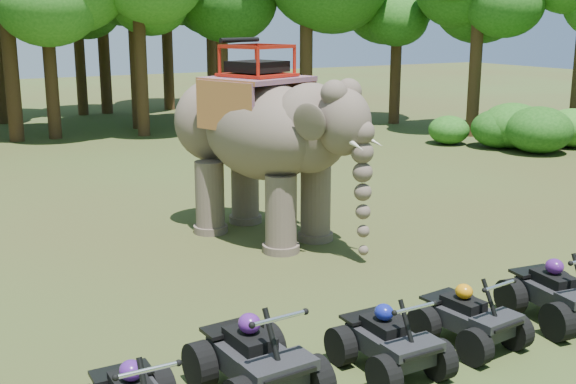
% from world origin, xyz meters
% --- Properties ---
extents(ground, '(110.00, 110.00, 0.00)m').
position_xyz_m(ground, '(0.00, 0.00, 0.00)').
color(ground, '#47381E').
rests_on(ground, ground).
extents(elephant, '(4.01, 5.85, 4.51)m').
position_xyz_m(elephant, '(1.19, 4.57, 2.25)').
color(elephant, brown).
rests_on(elephant, ground).
extents(atv_1, '(1.46, 1.93, 1.37)m').
position_xyz_m(atv_1, '(-2.24, -1.93, 0.69)').
color(atv_1, black).
rests_on(atv_1, ground).
extents(atv_2, '(1.19, 1.63, 1.20)m').
position_xyz_m(atv_2, '(-0.28, -2.26, 0.60)').
color(atv_2, black).
rests_on(atv_2, ground).
extents(atv_3, '(1.32, 1.70, 1.17)m').
position_xyz_m(atv_3, '(1.34, -2.16, 0.59)').
color(atv_3, black).
rests_on(atv_3, ground).
extents(atv_4, '(1.49, 1.90, 1.30)m').
position_xyz_m(atv_4, '(3.25, -2.23, 0.65)').
color(atv_4, black).
rests_on(atv_4, ground).
extents(tree_0, '(5.62, 5.62, 8.04)m').
position_xyz_m(tree_0, '(0.00, 21.46, 4.02)').
color(tree_0, '#195114').
rests_on(tree_0, ground).
extents(tree_1, '(5.16, 5.16, 7.37)m').
position_xyz_m(tree_1, '(3.54, 20.37, 3.69)').
color(tree_1, '#195114').
rests_on(tree_1, ground).
extents(tree_2, '(6.04, 6.04, 8.62)m').
position_xyz_m(tree_2, '(7.65, 21.10, 4.31)').
color(tree_2, '#195114').
rests_on(tree_2, ground).
extents(tree_3, '(6.65, 6.65, 9.50)m').
position_xyz_m(tree_3, '(10.76, 18.74, 4.75)').
color(tree_3, '#195114').
rests_on(tree_3, ground).
extents(tree_4, '(5.25, 5.25, 7.50)m').
position_xyz_m(tree_4, '(15.40, 18.15, 3.75)').
color(tree_4, '#195114').
rests_on(tree_4, ground).
extents(tree_5, '(5.16, 5.16, 7.37)m').
position_xyz_m(tree_5, '(15.92, 13.34, 3.68)').
color(tree_5, '#195114').
rests_on(tree_5, ground).
extents(tree_37, '(6.75, 6.75, 9.64)m').
position_xyz_m(tree_37, '(7.77, 28.70, 4.82)').
color(tree_37, '#195114').
rests_on(tree_37, ground).
extents(tree_38, '(6.95, 6.95, 9.92)m').
position_xyz_m(tree_38, '(-1.54, 21.55, 4.96)').
color(tree_38, '#195114').
rests_on(tree_38, ground).
extents(tree_42, '(7.39, 7.39, 10.55)m').
position_xyz_m(tree_42, '(4.05, 22.58, 5.28)').
color(tree_42, '#195114').
rests_on(tree_42, ground).
extents(tree_43, '(6.90, 6.90, 9.86)m').
position_xyz_m(tree_43, '(4.26, 28.78, 4.93)').
color(tree_43, '#195114').
rests_on(tree_43, ground).
extents(tree_44, '(6.83, 6.83, 9.76)m').
position_xyz_m(tree_44, '(10.53, 28.98, 4.88)').
color(tree_44, '#195114').
rests_on(tree_44, ground).
extents(tree_45, '(5.49, 5.49, 7.84)m').
position_xyz_m(tree_45, '(2.96, 28.72, 3.92)').
color(tree_45, '#195114').
rests_on(tree_45, ground).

